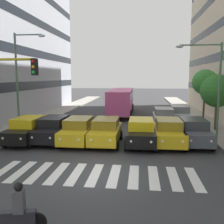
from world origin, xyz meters
TOP-DOWN VIEW (x-y plane):
  - ground_plane at (0.00, 0.00)m, footprint 180.00×180.00m
  - building_right_block_0 at (14.15, -18.00)m, footprint 8.67×27.04m
  - crosswalk_markings at (0.00, 0.00)m, footprint 9.45×2.80m
  - car_0 at (-5.61, -6.00)m, footprint 2.02×4.44m
  - car_1 at (-3.94, -5.66)m, footprint 2.02×4.44m
  - car_2 at (-2.12, -5.43)m, footprint 2.02×4.44m
  - car_3 at (0.24, -5.47)m, footprint 2.02×4.44m
  - car_4 at (2.12, -5.43)m, footprint 2.02×4.44m
  - car_5 at (3.99, -5.71)m, footprint 2.02×4.44m
  - car_6 at (5.68, -5.31)m, footprint 2.02×4.44m
  - car_row2_0 at (-5.85, -13.81)m, footprint 2.02×4.44m
  - car_row2_1 at (-4.17, -11.80)m, footprint 2.02×4.44m
  - bus_behind_traffic at (0.24, -19.08)m, footprint 2.78×10.50m
  - motorcycle_with_rider at (1.41, 4.68)m, footprint 1.68×0.48m
  - street_lamp_left at (-7.12, -7.91)m, footprint 3.27×0.28m
  - street_lamp_right at (7.32, -8.06)m, footprint 2.54×0.28m
  - street_tree_1 at (-8.25, -10.31)m, footprint 2.70×2.70m
  - street_tree_2 at (-8.61, -15.93)m, footprint 2.60×2.60m

SIDE VIEW (x-z plane):
  - ground_plane at x=0.00m, z-range 0.00..0.00m
  - crosswalk_markings at x=0.00m, z-range 0.00..0.01m
  - motorcycle_with_rider at x=1.41m, z-range -0.14..1.43m
  - car_0 at x=-5.61m, z-range 0.03..1.75m
  - car_1 at x=-3.94m, z-range 0.03..1.75m
  - car_2 at x=-2.12m, z-range 0.03..1.75m
  - car_3 at x=0.24m, z-range 0.03..1.75m
  - car_4 at x=2.12m, z-range 0.03..1.75m
  - car_5 at x=3.99m, z-range 0.03..1.75m
  - car_6 at x=5.68m, z-range 0.03..1.75m
  - car_row2_0 at x=-5.85m, z-range 0.03..1.75m
  - car_row2_1 at x=-4.17m, z-range 0.03..1.75m
  - bus_behind_traffic at x=0.24m, z-range 0.36..3.36m
  - street_tree_1 at x=-8.25m, z-range 1.09..5.68m
  - street_tree_2 at x=-8.61m, z-range 1.40..6.52m
  - street_lamp_left at x=-7.12m, z-range 0.97..7.74m
  - street_lamp_right at x=7.32m, z-range 0.92..8.64m
  - building_right_block_0 at x=14.15m, z-range 0.00..25.02m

